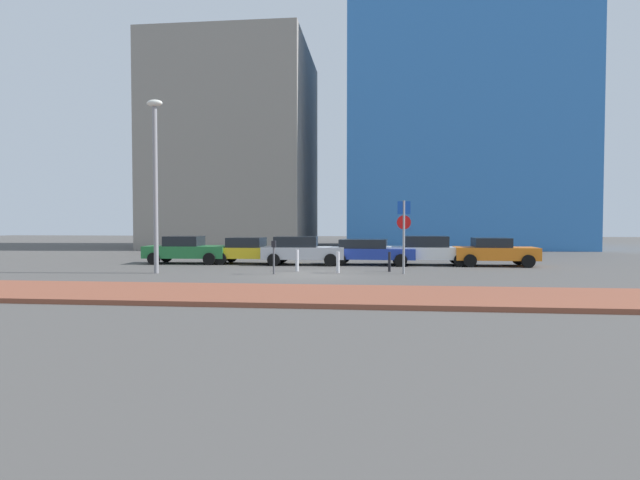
# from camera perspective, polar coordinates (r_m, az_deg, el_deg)

# --- Properties ---
(ground_plane) EXTENTS (120.00, 120.00, 0.00)m
(ground_plane) POSITION_cam_1_polar(r_m,az_deg,el_deg) (21.37, -0.75, -3.95)
(ground_plane) COLOR #4C4947
(sidewalk_brick) EXTENTS (40.00, 4.01, 0.14)m
(sidewalk_brick) POSITION_cam_1_polar(r_m,az_deg,el_deg) (15.06, -3.66, -6.18)
(sidewalk_brick) COLOR brown
(sidewalk_brick) RESTS_ON ground
(parked_car_green) EXTENTS (4.42, 2.21, 1.48)m
(parked_car_green) POSITION_cam_1_polar(r_m,az_deg,el_deg) (28.06, -14.88, -1.05)
(parked_car_green) COLOR #237238
(parked_car_green) RESTS_ON ground
(parked_car_yellow) EXTENTS (4.30, 2.13, 1.41)m
(parked_car_yellow) POSITION_cam_1_polar(r_m,az_deg,el_deg) (27.21, -7.84, -1.15)
(parked_car_yellow) COLOR gold
(parked_car_yellow) RESTS_ON ground
(parked_car_silver) EXTENTS (4.31, 2.07, 1.48)m
(parked_car_silver) POSITION_cam_1_polar(r_m,az_deg,el_deg) (26.31, -2.12, -1.14)
(parked_car_silver) COLOR #B7BABF
(parked_car_silver) RESTS_ON ground
(parked_car_blue) EXTENTS (4.66, 2.19, 1.33)m
(parked_car_blue) POSITION_cam_1_polar(r_m,az_deg,el_deg) (26.39, 5.58, -1.25)
(parked_car_blue) COLOR #1E389E
(parked_car_blue) RESTS_ON ground
(parked_car_white) EXTENTS (4.48, 1.99, 1.51)m
(parked_car_white) POSITION_cam_1_polar(r_m,az_deg,el_deg) (26.76, 12.05, -1.12)
(parked_car_white) COLOR white
(parked_car_white) RESTS_ON ground
(parked_car_orange) EXTENTS (4.10, 2.06, 1.43)m
(parked_car_orange) POSITION_cam_1_polar(r_m,az_deg,el_deg) (27.10, 19.10, -1.23)
(parked_car_orange) COLOR orange
(parked_car_orange) RESTS_ON ground
(parking_sign_post) EXTENTS (0.60, 0.10, 3.15)m
(parking_sign_post) POSITION_cam_1_polar(r_m,az_deg,el_deg) (21.85, 9.46, 1.37)
(parking_sign_post) COLOR gray
(parking_sign_post) RESTS_ON ground
(parking_meter) EXTENTS (0.18, 0.14, 1.43)m
(parking_meter) POSITION_cam_1_polar(r_m,az_deg,el_deg) (21.56, -5.25, -1.43)
(parking_meter) COLOR #4C4C51
(parking_meter) RESTS_ON ground
(street_lamp) EXTENTS (0.70, 0.36, 7.51)m
(street_lamp) POSITION_cam_1_polar(r_m,az_deg,el_deg) (23.13, -18.13, 7.28)
(street_lamp) COLOR gray
(street_lamp) RESTS_ON ground
(traffic_bollard_near) EXTENTS (0.15, 0.15, 0.98)m
(traffic_bollard_near) POSITION_cam_1_polar(r_m,az_deg,el_deg) (22.86, -2.61, -2.33)
(traffic_bollard_near) COLOR #B7B7BC
(traffic_bollard_near) RESTS_ON ground
(traffic_bollard_mid) EXTENTS (0.12, 0.12, 0.89)m
(traffic_bollard_mid) POSITION_cam_1_polar(r_m,az_deg,el_deg) (22.83, 7.86, -2.46)
(traffic_bollard_mid) COLOR black
(traffic_bollard_mid) RESTS_ON ground
(traffic_bollard_far) EXTENTS (0.15, 0.15, 0.93)m
(traffic_bollard_far) POSITION_cam_1_polar(r_m,az_deg,el_deg) (22.12, 2.04, -2.54)
(traffic_bollard_far) COLOR #B7B7BC
(traffic_bollard_far) RESTS_ON ground
(building_colorful_midrise) EXTENTS (19.25, 13.52, 26.19)m
(building_colorful_midrise) POSITION_cam_1_polar(r_m,az_deg,el_deg) (48.44, 15.36, 14.91)
(building_colorful_midrise) COLOR #3372BF
(building_colorful_midrise) RESTS_ON ground
(building_under_construction) EXTENTS (13.17, 14.04, 17.70)m
(building_under_construction) POSITION_cam_1_polar(r_m,az_deg,el_deg) (47.32, -9.33, 10.03)
(building_under_construction) COLOR gray
(building_under_construction) RESTS_ON ground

